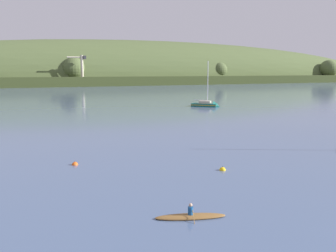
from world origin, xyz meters
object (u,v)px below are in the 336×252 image
(sailboat_near_mooring, at_px, (208,105))
(canoe_with_paddler, at_px, (190,216))
(dockside_crane, at_px, (82,72))
(mooring_buoy_far_upstream, at_px, (75,165))
(mooring_buoy_off_fishing_boat, at_px, (222,170))

(sailboat_near_mooring, height_order, canoe_with_paddler, sailboat_near_mooring)
(dockside_crane, height_order, mooring_buoy_far_upstream, dockside_crane)
(mooring_buoy_off_fishing_boat, height_order, mooring_buoy_far_upstream, same)
(sailboat_near_mooring, xyz_separation_m, mooring_buoy_off_fishing_boat, (-29.59, -47.81, -0.26))
(dockside_crane, bearing_deg, mooring_buoy_far_upstream, 83.67)
(sailboat_near_mooring, xyz_separation_m, canoe_with_paddler, (-37.22, -55.25, -0.17))
(dockside_crane, distance_m, mooring_buoy_off_fishing_boat, 178.58)
(sailboat_near_mooring, distance_m, mooring_buoy_far_upstream, 57.32)
(canoe_with_paddler, height_order, mooring_buoy_far_upstream, canoe_with_paddler)
(sailboat_near_mooring, distance_m, mooring_buoy_off_fishing_boat, 56.23)
(dockside_crane, distance_m, mooring_buoy_far_upstream, 173.20)
(dockside_crane, bearing_deg, mooring_buoy_off_fishing_boat, 87.78)
(dockside_crane, xyz_separation_m, mooring_buoy_far_upstream, (-39.13, -168.53, -8.20))
(sailboat_near_mooring, bearing_deg, mooring_buoy_off_fishing_boat, -76.77)
(mooring_buoy_far_upstream, bearing_deg, mooring_buoy_off_fishing_boat, -34.10)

